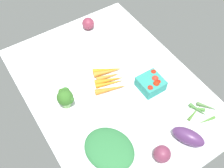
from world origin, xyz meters
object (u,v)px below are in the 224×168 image
Objects in this scene: leafy_greens_clump at (109,149)px; eggplant at (188,137)px; carrot_bunch at (109,79)px; broccoli_head at (65,97)px; okra_pile at (201,111)px; berry_basket at (151,83)px; red_onion_center at (162,154)px; red_onion_near_basket at (88,24)px.

eggplant is (13.22, 29.76, 0.69)cm from leafy_greens_clump.
carrot_bunch is at bearing 164.83° from eggplant.
eggplant is (42.66, 33.65, -2.76)cm from broccoli_head.
berry_basket is (-22.85, -10.41, 2.33)cm from okra_pile.
broccoli_head is 0.65× the size of okra_pile.
broccoli_head is at bearing -108.84° from berry_basket.
eggplant is 30.04cm from berry_basket.
eggplant is 0.89× the size of okra_pile.
okra_pile is at bearing 103.75° from red_onion_center.
carrot_bunch is 2.83× the size of red_onion_center.
okra_pile is at bearing 53.45° from broccoli_head.
carrot_bunch is 39.21cm from red_onion_near_basket.
red_onion_center is at bearing 50.42° from leafy_greens_clump.
berry_basket is 52.19cm from red_onion_near_basket.
broccoli_head reaches higher than carrot_bunch.
broccoli_head reaches higher than eggplant.
red_onion_center is (44.00, -3.75, 2.19)cm from carrot_bunch.
broccoli_head reaches higher than berry_basket.
okra_pile is 1.42× the size of berry_basket.
carrot_bunch is (-30.75, 19.77, -1.22)cm from leafy_greens_clump.
leafy_greens_clump is 1.09× the size of carrot_bunch.
berry_basket is at bearing -155.50° from okra_pile.
eggplant is 1.26× the size of berry_basket.
red_onion_center is 34.75cm from berry_basket.
berry_basket is at bearing 149.00° from red_onion_center.
broccoli_head is 1.48× the size of red_onion_near_basket.
berry_basket reaches higher than carrot_bunch.
eggplant is 81.79cm from red_onion_near_basket.
red_onion_near_basket reaches higher than leafy_greens_clump.
broccoli_head reaches higher than red_onion_near_basket.
eggplant is at bearing 38.27° from broccoli_head.
leafy_greens_clump is 1.56× the size of eggplant.
carrot_bunch is 44.21cm from red_onion_center.
eggplant is at bearing -7.97° from berry_basket.
red_onion_near_basket is (-81.82, 13.90, -0.11)cm from red_onion_center.
red_onion_near_basket is (-81.79, 0.16, 0.17)cm from eggplant.
red_onion_center is (42.69, 19.92, -2.49)cm from broccoli_head.
leafy_greens_clump is at bearing -129.58° from red_onion_center.
red_onion_center is 0.64× the size of berry_basket.
broccoli_head reaches higher than leafy_greens_clump.
carrot_bunch is 44.47cm from okra_pile.
okra_pile is at bearing 33.53° from carrot_bunch.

